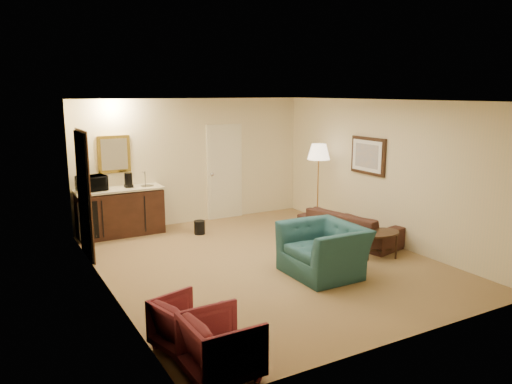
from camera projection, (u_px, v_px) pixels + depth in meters
ground at (265, 262)px, 8.16m from camera, size 6.00×6.00×0.00m
room_walls at (238, 153)px, 8.43m from camera, size 5.02×6.01×2.61m
wetbar_cabinet at (120, 212)px, 9.60m from camera, size 1.64×0.58×0.92m
sofa at (349, 221)px, 9.23m from camera, size 1.00×2.02×0.76m
teal_armchair at (324, 242)px, 7.52m from camera, size 0.77×1.18×1.03m
rose_chair_near at (186, 321)px, 5.35m from camera, size 0.71×0.74×0.63m
rose_chair_far at (221, 343)px, 4.82m from camera, size 0.65×0.69×0.70m
coffee_table at (379, 244)px, 8.37m from camera, size 0.88×0.73×0.43m
floor_lamp at (318, 185)px, 10.17m from camera, size 0.58×0.58×1.71m
waste_bin at (200, 227)px, 9.73m from camera, size 0.25×0.25×0.27m
microwave at (91, 182)px, 9.25m from camera, size 0.55×0.35×0.35m
coffee_maker at (128, 180)px, 9.59m from camera, size 0.20×0.20×0.29m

